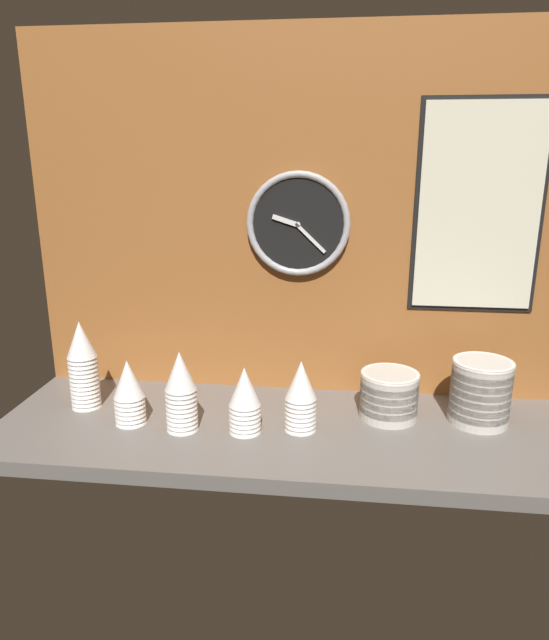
# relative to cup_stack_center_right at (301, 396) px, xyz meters

# --- Properties ---
(ground_plane) EXTENTS (1.60, 0.56, 0.04)m
(ground_plane) POSITION_rel_cup_stack_center_right_xyz_m (-0.03, 0.03, -0.12)
(ground_plane) COLOR slate
(wall_tiled_back) EXTENTS (1.60, 0.03, 1.05)m
(wall_tiled_back) POSITION_rel_cup_stack_center_right_xyz_m (-0.03, 0.29, 0.43)
(wall_tiled_back) COLOR #A3602D
(wall_tiled_back) RESTS_ON ground_plane
(cup_stack_center_right) EXTENTS (0.08, 0.08, 0.19)m
(cup_stack_center_right) POSITION_rel_cup_stack_center_right_xyz_m (0.00, 0.00, 0.00)
(cup_stack_center_right) COLOR white
(cup_stack_center_right) RESTS_ON ground_plane
(cup_stack_center_left) EXTENTS (0.08, 0.08, 0.22)m
(cup_stack_center_left) POSITION_rel_cup_stack_center_right_xyz_m (-0.31, -0.04, 0.01)
(cup_stack_center_left) COLOR white
(cup_stack_center_left) RESTS_ON ground_plane
(cup_stack_left) EXTENTS (0.08, 0.08, 0.18)m
(cup_stack_left) POSITION_rel_cup_stack_center_right_xyz_m (-0.46, -0.02, -0.01)
(cup_stack_left) COLOR white
(cup_stack_left) RESTS_ON ground_plane
(cup_stack_far_left) EXTENTS (0.08, 0.08, 0.26)m
(cup_stack_far_left) POSITION_rel_cup_stack_center_right_xyz_m (-0.63, 0.07, 0.03)
(cup_stack_far_left) COLOR white
(cup_stack_far_left) RESTS_ON ground_plane
(cup_stack_center) EXTENTS (0.08, 0.08, 0.18)m
(cup_stack_center) POSITION_rel_cup_stack_center_right_xyz_m (-0.14, -0.03, -0.01)
(cup_stack_center) COLOR white
(cup_stack_center) RESTS_ON ground_plane
(bowl_stack_right) EXTENTS (0.16, 0.16, 0.13)m
(bowl_stack_right) POSITION_rel_cup_stack_center_right_xyz_m (0.24, 0.10, -0.03)
(bowl_stack_right) COLOR beige
(bowl_stack_right) RESTS_ON ground_plane
(bowl_stack_far_right) EXTENTS (0.16, 0.16, 0.18)m
(bowl_stack_far_right) POSITION_rel_cup_stack_center_right_xyz_m (0.48, 0.10, -0.00)
(bowl_stack_far_right) COLOR beige
(bowl_stack_far_right) RESTS_ON ground_plane
(wall_clock) EXTENTS (0.30, 0.03, 0.30)m
(wall_clock) POSITION_rel_cup_stack_center_right_xyz_m (-0.04, 0.26, 0.42)
(wall_clock) COLOR black
(menu_board) EXTENTS (0.35, 0.01, 0.58)m
(menu_board) POSITION_rel_cup_stack_center_right_xyz_m (0.47, 0.27, 0.47)
(menu_board) COLOR black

